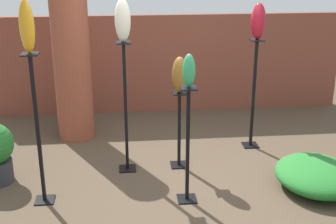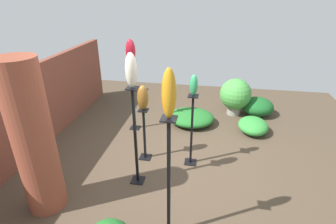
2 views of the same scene
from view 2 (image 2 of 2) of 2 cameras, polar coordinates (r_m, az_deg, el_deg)
ground_plane at (r=4.75m, az=0.47°, el=-10.08°), size 8.00×8.00×0.00m
brick_wall_back at (r=5.32m, az=-27.03°, el=0.54°), size 5.60×0.12×1.54m
brick_pillar at (r=3.67m, az=-27.22°, el=-5.51°), size 0.49×0.49×2.08m
pedestal_ivory at (r=3.88m, az=-7.08°, el=-6.35°), size 0.20×0.20×1.56m
pedestal_amber at (r=3.04m, az=0.17°, el=-15.88°), size 0.20×0.20×1.60m
pedestal_ruby at (r=5.47m, az=-7.52°, el=2.71°), size 0.20×0.20×1.45m
pedestal_jade at (r=4.36m, az=5.16°, el=-4.74°), size 0.20×0.20×1.25m
pedestal_bronze at (r=4.56m, az=-5.13°, el=-5.42°), size 0.20×0.20×0.94m
art_vase_ivory at (r=3.45m, az=-8.02°, el=8.97°), size 0.17×0.16×0.47m
art_vase_amber at (r=2.46m, az=0.20°, el=3.98°), size 0.14×0.14×0.51m
art_vase_ruby at (r=5.17m, az=-8.15°, el=13.03°), size 0.18×0.19×0.45m
art_vase_jade at (r=4.00m, az=5.62°, el=5.81°), size 0.13×0.12×0.33m
art_vase_bronze at (r=4.24m, az=-5.51°, el=3.09°), size 0.18×0.18×0.42m
potted_plant_front_left at (r=6.35m, az=14.45°, el=3.63°), size 0.73×0.73×0.88m
foliage_bed_east at (r=5.86m, az=5.04°, el=-1.15°), size 0.91×1.01×0.30m
foliage_bed_west at (r=6.59m, az=18.91°, el=1.16°), size 0.73×0.73×0.42m
foliage_bed_center at (r=5.77m, az=18.04°, el=-2.85°), size 0.72×0.61×0.30m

